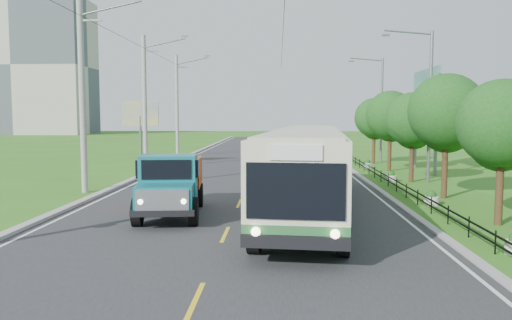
# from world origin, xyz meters

# --- Properties ---
(ground) EXTENTS (240.00, 240.00, 0.00)m
(ground) POSITION_xyz_m (0.00, 0.00, 0.00)
(ground) COLOR #326417
(ground) RESTS_ON ground
(road) EXTENTS (14.00, 120.00, 0.02)m
(road) POSITION_xyz_m (0.00, 20.00, 0.01)
(road) COLOR #28282B
(road) RESTS_ON ground
(curb_left) EXTENTS (0.40, 120.00, 0.15)m
(curb_left) POSITION_xyz_m (-7.20, 20.00, 0.07)
(curb_left) COLOR #9E9E99
(curb_left) RESTS_ON ground
(curb_right) EXTENTS (0.30, 120.00, 0.10)m
(curb_right) POSITION_xyz_m (7.15, 20.00, 0.05)
(curb_right) COLOR #9E9E99
(curb_right) RESTS_ON ground
(edge_line_left) EXTENTS (0.12, 120.00, 0.00)m
(edge_line_left) POSITION_xyz_m (-6.65, 20.00, 0.02)
(edge_line_left) COLOR silver
(edge_line_left) RESTS_ON road
(edge_line_right) EXTENTS (0.12, 120.00, 0.00)m
(edge_line_right) POSITION_xyz_m (6.65, 20.00, 0.02)
(edge_line_right) COLOR silver
(edge_line_right) RESTS_ON road
(centre_dash) EXTENTS (0.12, 2.20, 0.00)m
(centre_dash) POSITION_xyz_m (0.00, 0.00, 0.02)
(centre_dash) COLOR yellow
(centre_dash) RESTS_ON road
(railing_right) EXTENTS (0.04, 40.00, 0.60)m
(railing_right) POSITION_xyz_m (8.00, 14.00, 0.30)
(railing_right) COLOR black
(railing_right) RESTS_ON ground
(pole_near) EXTENTS (3.51, 0.32, 10.00)m
(pole_near) POSITION_xyz_m (-8.26, 9.00, 5.09)
(pole_near) COLOR gray
(pole_near) RESTS_ON ground
(pole_mid) EXTENTS (3.51, 0.32, 10.00)m
(pole_mid) POSITION_xyz_m (-8.26, 21.00, 5.09)
(pole_mid) COLOR gray
(pole_mid) RESTS_ON ground
(pole_far) EXTENTS (3.51, 0.32, 10.00)m
(pole_far) POSITION_xyz_m (-8.26, 33.00, 5.09)
(pole_far) COLOR gray
(pole_far) RESTS_ON ground
(tree_second) EXTENTS (3.18, 3.26, 5.30)m
(tree_second) POSITION_xyz_m (9.86, 2.14, 3.52)
(tree_second) COLOR #382314
(tree_second) RESTS_ON ground
(tree_third) EXTENTS (3.60, 3.62, 6.00)m
(tree_third) POSITION_xyz_m (9.86, 8.14, 3.99)
(tree_third) COLOR #382314
(tree_third) RESTS_ON ground
(tree_fourth) EXTENTS (3.24, 3.31, 5.40)m
(tree_fourth) POSITION_xyz_m (9.86, 14.14, 3.59)
(tree_fourth) COLOR #382314
(tree_fourth) RESTS_ON ground
(tree_fifth) EXTENTS (3.48, 3.52, 5.80)m
(tree_fifth) POSITION_xyz_m (9.86, 20.14, 3.85)
(tree_fifth) COLOR #382314
(tree_fifth) RESTS_ON ground
(tree_back) EXTENTS (3.30, 3.36, 5.50)m
(tree_back) POSITION_xyz_m (9.86, 26.14, 3.65)
(tree_back) COLOR #382314
(tree_back) RESTS_ON ground
(streetlight_mid) EXTENTS (3.02, 0.20, 9.07)m
(streetlight_mid) POSITION_xyz_m (10.64, 14.00, 4.90)
(streetlight_mid) COLOR slate
(streetlight_mid) RESTS_ON ground
(streetlight_far) EXTENTS (3.02, 0.20, 9.07)m
(streetlight_far) POSITION_xyz_m (10.64, 28.00, 4.90)
(streetlight_far) COLOR slate
(streetlight_far) RESTS_ON ground
(planter_near) EXTENTS (0.64, 0.64, 0.67)m
(planter_near) POSITION_xyz_m (8.60, 6.00, 0.29)
(planter_near) COLOR silver
(planter_near) RESTS_ON ground
(planter_mid) EXTENTS (0.64, 0.64, 0.67)m
(planter_mid) POSITION_xyz_m (8.60, 14.00, 0.29)
(planter_mid) COLOR silver
(planter_mid) RESTS_ON ground
(planter_far) EXTENTS (0.64, 0.64, 0.67)m
(planter_far) POSITION_xyz_m (8.60, 22.00, 0.29)
(planter_far) COLOR silver
(planter_far) RESTS_ON ground
(billboard_left) EXTENTS (3.00, 0.20, 5.20)m
(billboard_left) POSITION_xyz_m (-9.50, 24.00, 3.87)
(billboard_left) COLOR slate
(billboard_left) RESTS_ON ground
(billboard_right) EXTENTS (0.24, 6.00, 7.30)m
(billboard_right) POSITION_xyz_m (12.30, 20.00, 5.34)
(billboard_right) COLOR slate
(billboard_right) RESTS_ON ground
(apartment_near) EXTENTS (28.00, 14.00, 30.00)m
(apartment_near) POSITION_xyz_m (-55.00, 95.00, 15.00)
(apartment_near) COLOR #B7B2A3
(apartment_near) RESTS_ON ground
(bus) EXTENTS (4.33, 17.43, 3.33)m
(bus) POSITION_xyz_m (2.98, 4.66, 2.00)
(bus) COLOR #286531
(bus) RESTS_ON ground
(dump_truck) EXTENTS (2.85, 6.11, 2.48)m
(dump_truck) POSITION_xyz_m (-2.51, 3.28, 1.40)
(dump_truck) COLOR #146C78
(dump_truck) RESTS_ON ground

